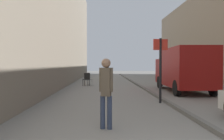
{
  "coord_description": "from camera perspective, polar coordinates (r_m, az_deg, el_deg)",
  "views": [
    {
      "loc": [
        -0.94,
        -2.34,
        1.54
      ],
      "look_at": [
        -0.51,
        9.16,
        1.26
      ],
      "focal_mm": 35.03,
      "sensor_mm": 36.0,
      "label": 1
    }
  ],
  "objects": [
    {
      "name": "delivery_van",
      "position": [
        13.14,
        18.05,
        0.31
      ],
      "size": [
        2.17,
        5.35,
        2.45
      ],
      "rotation": [
        0.0,
        0.0,
        -0.03
      ],
      "color": "maroon",
      "rests_on": "ground_plane"
    },
    {
      "name": "pedestrian_mid_block",
      "position": [
        5.23,
        -1.56,
        -4.82
      ],
      "size": [
        0.33,
        0.24,
        1.69
      ],
      "rotation": [
        0.0,
        0.0,
        -0.25
      ],
      "color": "#2D3851",
      "rests_on": "ground_plane"
    },
    {
      "name": "street_sign_post",
      "position": [
        8.97,
        12.53,
        1.37
      ],
      "size": [
        0.6,
        0.11,
        2.6
      ],
      "rotation": [
        0.0,
        0.0,
        3.27
      ],
      "color": "black",
      "rests_on": "ground_plane"
    },
    {
      "name": "ground_plane",
      "position": [
        14.45,
        1.63,
        -4.74
      ],
      "size": [
        80.0,
        80.0,
        0.0
      ],
      "primitive_type": "plane",
      "color": "gray"
    },
    {
      "name": "cafe_chair_near_window",
      "position": [
        16.66,
        -6.31,
        -2.05
      ],
      "size": [
        0.62,
        0.62,
        0.94
      ],
      "rotation": [
        0.0,
        0.0,
        3.78
      ],
      "color": "#B7B2A8",
      "rests_on": "ground_plane"
    },
    {
      "name": "building_facade_left",
      "position": [
        15.6,
        -20.21,
        16.18
      ],
      "size": [
        3.97,
        40.0,
        11.09
      ],
      "primitive_type": "cube",
      "color": "gray",
      "rests_on": "ground_plane"
    },
    {
      "name": "pedestrian_main_foreground",
      "position": [
        22.6,
        -1.19,
        -0.16
      ],
      "size": [
        0.31,
        0.24,
        1.62
      ],
      "rotation": [
        0.0,
        0.0,
        0.36
      ],
      "color": "gray",
      "rests_on": "ground_plane"
    },
    {
      "name": "kerb_strip",
      "position": [
        14.64,
        7.83,
        -4.44
      ],
      "size": [
        0.16,
        40.0,
        0.12
      ],
      "primitive_type": "cube",
      "color": "#615F5B",
      "rests_on": "ground_plane"
    },
    {
      "name": "cafe_chair_by_doorway",
      "position": [
        16.04,
        -6.65,
        -2.19
      ],
      "size": [
        0.53,
        0.53,
        0.94
      ],
      "rotation": [
        0.0,
        0.0,
        2.9
      ],
      "color": "black",
      "rests_on": "ground_plane"
    }
  ]
}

